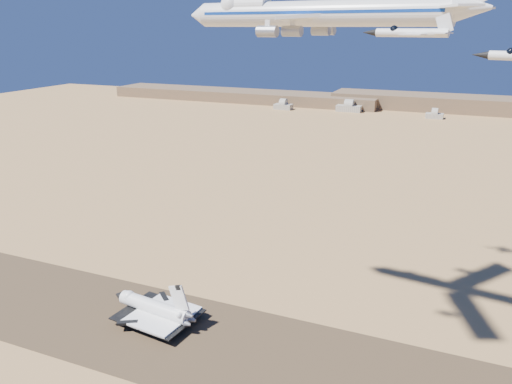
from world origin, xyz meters
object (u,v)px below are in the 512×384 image
at_px(chase_jet_a, 409,32).
at_px(chase_jet_e, 386,20).
at_px(crew_a, 159,331).
at_px(chase_jet_f, 449,10).
at_px(crew_b, 164,332).
at_px(crew_c, 170,337).
at_px(carrier_747, 306,14).
at_px(shuttle, 154,309).

distance_m(chase_jet_a, chase_jet_e, 91.15).
height_order(crew_a, chase_jet_f, chase_jet_f).
bearing_deg(crew_b, chase_jet_f, -56.72).
distance_m(crew_c, chase_jet_f, 149.83).
xyz_separation_m(carrier_747, chase_jet_a, (32.55, -41.54, -4.43)).
xyz_separation_m(carrier_747, chase_jet_e, (14.52, 47.75, -1.26)).
height_order(crew_c, chase_jet_a, chase_jet_a).
height_order(carrier_747, crew_a, carrier_747).
distance_m(shuttle, carrier_747, 109.99).
height_order(crew_b, chase_jet_e, chase_jet_e).
bearing_deg(crew_a, chase_jet_a, -101.26).
xyz_separation_m(shuttle, chase_jet_f, (83.22, 73.13, 99.92)).
height_order(crew_a, chase_jet_a, chase_jet_a).
relative_size(shuttle, crew_c, 18.49).
bearing_deg(shuttle, chase_jet_f, 48.16).
bearing_deg(chase_jet_a, carrier_747, 139.70).
bearing_deg(shuttle, chase_jet_e, 50.42).
bearing_deg(carrier_747, crew_b, -147.72).
bearing_deg(chase_jet_a, chase_jet_e, 113.03).
height_order(crew_b, crew_c, crew_c).
relative_size(carrier_747, chase_jet_e, 6.35).
xyz_separation_m(crew_a, crew_c, (5.37, -1.62, 0.04)).
height_order(chase_jet_a, chase_jet_f, chase_jet_f).
distance_m(chase_jet_a, chase_jet_f, 102.31).
height_order(carrier_747, crew_b, carrier_747).
bearing_deg(shuttle, carrier_747, 21.29).
relative_size(crew_b, chase_jet_e, 0.13).
bearing_deg(chase_jet_f, crew_c, -119.54).
xyz_separation_m(shuttle, carrier_747, (48.90, 12.59, 97.71)).
bearing_deg(carrier_747, chase_jet_a, -44.69).
distance_m(shuttle, chase_jet_a, 127.17).
bearing_deg(chase_jet_e, chase_jet_f, 35.45).
relative_size(chase_jet_a, chase_jet_e, 1.21).
bearing_deg(carrier_747, crew_a, -148.66).
xyz_separation_m(chase_jet_a, chase_jet_f, (1.77, 102.08, 6.64)).
relative_size(crew_b, chase_jet_f, 0.13).
bearing_deg(crew_c, crew_a, 17.39).
relative_size(shuttle, crew_b, 19.07).
relative_size(crew_c, chase_jet_a, 0.11).
relative_size(crew_a, chase_jet_a, 0.11).
height_order(crew_a, chase_jet_e, chase_jet_e).
bearing_deg(crew_b, crew_c, -129.45).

